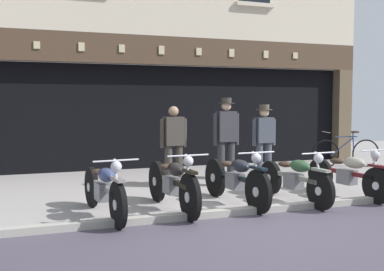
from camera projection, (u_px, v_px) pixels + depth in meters
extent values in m
cube|color=#9C9692|center=(162.00, 171.00, 11.50)|extent=(23.51, 10.00, 0.08)
cube|color=#A8A398|center=(254.00, 213.00, 6.89)|extent=(23.51, 0.16, 0.18)
cube|color=black|center=(140.00, 115.00, 13.57)|extent=(10.59, 4.00, 2.60)
cube|color=brown|center=(341.00, 115.00, 13.47)|extent=(0.44, 0.36, 2.60)
cube|color=black|center=(156.00, 112.00, 11.92)|extent=(10.13, 0.03, 2.18)
cube|color=#483526|center=(160.00, 51.00, 11.40)|extent=(11.51, 0.24, 0.70)
cube|color=#C6B789|center=(37.00, 45.00, 10.29)|extent=(0.14, 0.03, 0.16)
cube|color=#C6B789|center=(81.00, 47.00, 10.62)|extent=(0.14, 0.03, 0.20)
cube|color=#C6B789|center=(122.00, 48.00, 10.94)|extent=(0.14, 0.03, 0.19)
cube|color=#C6B789|center=(162.00, 50.00, 11.28)|extent=(0.14, 0.03, 0.21)
cube|color=#C6B789|center=(199.00, 52.00, 11.61)|extent=(0.14, 0.03, 0.18)
cube|color=#C6B789|center=(232.00, 53.00, 11.92)|extent=(0.14, 0.03, 0.20)
cube|color=#C6B789|center=(266.00, 54.00, 12.27)|extent=(0.14, 0.03, 0.19)
cube|color=#C6B789|center=(295.00, 56.00, 12.58)|extent=(0.14, 0.03, 0.17)
cube|color=beige|center=(255.00, 5.00, 12.03)|extent=(1.10, 0.12, 0.10)
cylinder|color=black|center=(118.00, 205.00, 6.04)|extent=(0.14, 0.64, 0.63)
cylinder|color=silver|center=(118.00, 205.00, 6.04)|extent=(0.11, 0.15, 0.14)
cylinder|color=black|center=(92.00, 187.00, 7.33)|extent=(0.15, 0.64, 0.63)
cylinder|color=silver|center=(92.00, 187.00, 7.33)|extent=(0.12, 0.15, 0.14)
cube|color=gray|center=(103.00, 187.00, 6.68)|extent=(0.21, 1.32, 0.07)
cube|color=slate|center=(103.00, 192.00, 6.68)|extent=(0.23, 0.34, 0.26)
ellipsoid|color=navy|center=(106.00, 175.00, 6.51)|extent=(0.27, 0.48, 0.20)
ellipsoid|color=#38281E|center=(99.00, 172.00, 6.90)|extent=(0.23, 0.32, 0.10)
cube|color=gray|center=(118.00, 180.00, 6.02)|extent=(0.14, 0.37, 0.04)
sphere|color=silver|center=(116.00, 167.00, 6.06)|extent=(0.15, 0.15, 0.15)
cylinder|color=silver|center=(116.00, 161.00, 6.06)|extent=(0.62, 0.09, 0.02)
cylinder|color=silver|center=(117.00, 183.00, 6.06)|extent=(0.06, 0.24, 0.62)
cylinder|color=black|center=(190.00, 197.00, 6.43)|extent=(0.11, 0.68, 0.68)
cylinder|color=silver|center=(190.00, 197.00, 6.43)|extent=(0.11, 0.15, 0.15)
cylinder|color=black|center=(157.00, 181.00, 7.74)|extent=(0.12, 0.68, 0.68)
cylinder|color=silver|center=(157.00, 181.00, 7.74)|extent=(0.12, 0.15, 0.15)
cube|color=black|center=(172.00, 181.00, 7.07)|extent=(0.14, 1.32, 0.07)
cube|color=slate|center=(172.00, 185.00, 7.08)|extent=(0.22, 0.33, 0.26)
ellipsoid|color=black|center=(176.00, 169.00, 6.90)|extent=(0.24, 0.47, 0.20)
ellipsoid|color=#38281E|center=(166.00, 167.00, 7.30)|extent=(0.22, 0.31, 0.10)
cube|color=black|center=(190.00, 172.00, 6.40)|extent=(0.12, 0.36, 0.04)
sphere|color=silver|center=(188.00, 161.00, 6.44)|extent=(0.15, 0.15, 0.15)
cylinder|color=silver|center=(188.00, 155.00, 6.44)|extent=(0.62, 0.06, 0.02)
cylinder|color=silver|center=(189.00, 176.00, 6.44)|extent=(0.05, 0.28, 0.60)
cylinder|color=black|center=(258.00, 192.00, 6.83)|extent=(0.11, 0.67, 0.67)
cylinder|color=silver|center=(258.00, 192.00, 6.83)|extent=(0.11, 0.15, 0.15)
cylinder|color=black|center=(215.00, 178.00, 8.14)|extent=(0.12, 0.67, 0.67)
cylinder|color=silver|center=(215.00, 178.00, 8.14)|extent=(0.12, 0.15, 0.15)
cube|color=black|center=(235.00, 177.00, 7.48)|extent=(0.15, 1.31, 0.07)
cube|color=slate|center=(235.00, 181.00, 7.48)|extent=(0.22, 0.33, 0.26)
ellipsoid|color=black|center=(240.00, 166.00, 7.31)|extent=(0.25, 0.47, 0.20)
ellipsoid|color=#38281E|center=(227.00, 164.00, 7.70)|extent=(0.22, 0.31, 0.10)
cube|color=black|center=(258.00, 168.00, 6.81)|extent=(0.12, 0.37, 0.04)
sphere|color=silver|center=(256.00, 158.00, 6.85)|extent=(0.15, 0.15, 0.15)
cylinder|color=silver|center=(256.00, 153.00, 6.85)|extent=(0.62, 0.06, 0.02)
cylinder|color=silver|center=(257.00, 172.00, 6.85)|extent=(0.05, 0.29, 0.60)
cylinder|color=black|center=(320.00, 191.00, 7.07)|extent=(0.11, 0.61, 0.61)
cylinder|color=silver|center=(320.00, 191.00, 7.07)|extent=(0.11, 0.14, 0.13)
cylinder|color=black|center=(270.00, 178.00, 8.33)|extent=(0.12, 0.61, 0.61)
cylinder|color=silver|center=(270.00, 178.00, 8.33)|extent=(0.12, 0.14, 0.13)
cube|color=gray|center=(293.00, 177.00, 7.69)|extent=(0.15, 1.27, 0.07)
cube|color=slate|center=(293.00, 181.00, 7.69)|extent=(0.22, 0.33, 0.26)
ellipsoid|color=#294C2E|center=(300.00, 166.00, 7.52)|extent=(0.25, 0.47, 0.20)
ellipsoid|color=#38281E|center=(285.00, 164.00, 7.90)|extent=(0.22, 0.31, 0.10)
cube|color=gray|center=(321.00, 170.00, 7.05)|extent=(0.12, 0.37, 0.04)
sphere|color=silver|center=(318.00, 158.00, 7.09)|extent=(0.15, 0.15, 0.15)
cylinder|color=silver|center=(319.00, 153.00, 7.08)|extent=(0.62, 0.06, 0.02)
cylinder|color=silver|center=(319.00, 172.00, 7.08)|extent=(0.05, 0.24, 0.62)
cylinder|color=black|center=(378.00, 186.00, 7.51)|extent=(0.13, 0.61, 0.61)
cylinder|color=silver|center=(378.00, 186.00, 7.51)|extent=(0.11, 0.14, 0.13)
cylinder|color=black|center=(320.00, 174.00, 8.73)|extent=(0.14, 0.61, 0.61)
cylinder|color=silver|center=(320.00, 174.00, 8.73)|extent=(0.12, 0.14, 0.13)
cube|color=#56161B|center=(347.00, 173.00, 8.11)|extent=(0.20, 1.25, 0.07)
cube|color=slate|center=(347.00, 177.00, 8.11)|extent=(0.23, 0.34, 0.26)
ellipsoid|color=#A49D8B|center=(354.00, 163.00, 7.95)|extent=(0.27, 0.48, 0.20)
ellipsoid|color=#38281E|center=(337.00, 161.00, 8.32)|extent=(0.23, 0.32, 0.10)
cube|color=#56161B|center=(378.00, 166.00, 7.48)|extent=(0.14, 0.37, 0.04)
sphere|color=silver|center=(375.00, 155.00, 7.53)|extent=(0.15, 0.15, 0.15)
cylinder|color=silver|center=(376.00, 150.00, 7.52)|extent=(0.62, 0.09, 0.02)
cylinder|color=silver|center=(376.00, 168.00, 7.52)|extent=(0.07, 0.28, 0.60)
cylinder|color=#38332D|center=(179.00, 165.00, 9.08)|extent=(0.15, 0.15, 0.84)
cylinder|color=#38332D|center=(169.00, 166.00, 8.99)|extent=(0.15, 0.15, 0.84)
cube|color=#38332D|center=(174.00, 131.00, 8.98)|extent=(0.40, 0.25, 0.56)
cube|color=silver|center=(171.00, 127.00, 9.08)|extent=(0.14, 0.03, 0.31)
cube|color=navy|center=(171.00, 128.00, 9.10)|extent=(0.05, 0.02, 0.29)
cylinder|color=#38332D|center=(185.00, 133.00, 9.09)|extent=(0.09, 0.09, 0.56)
cylinder|color=#38332D|center=(162.00, 134.00, 8.89)|extent=(0.09, 0.09, 0.56)
sphere|color=#9E7A5B|center=(174.00, 111.00, 8.96)|extent=(0.20, 0.20, 0.20)
cylinder|color=#2D2D33|center=(231.00, 163.00, 9.19)|extent=(0.15, 0.15, 0.91)
cylinder|color=#2D2D33|center=(221.00, 164.00, 9.11)|extent=(0.15, 0.15, 0.91)
cube|color=#2D2D33|center=(226.00, 126.00, 9.10)|extent=(0.39, 0.24, 0.60)
cube|color=silver|center=(224.00, 123.00, 9.20)|extent=(0.14, 0.03, 0.34)
cube|color=brown|center=(223.00, 123.00, 9.21)|extent=(0.05, 0.01, 0.31)
cylinder|color=#2D2D33|center=(237.00, 129.00, 9.19)|extent=(0.09, 0.09, 0.63)
cylinder|color=#2D2D33|center=(215.00, 129.00, 9.01)|extent=(0.09, 0.09, 0.63)
sphere|color=beige|center=(226.00, 106.00, 9.07)|extent=(0.19, 0.19, 0.19)
cylinder|color=#332D28|center=(226.00, 103.00, 9.06)|extent=(0.33, 0.33, 0.01)
cylinder|color=#332D28|center=(226.00, 100.00, 9.06)|extent=(0.20, 0.20, 0.11)
cylinder|color=#3D424C|center=(268.00, 160.00, 9.94)|extent=(0.15, 0.15, 0.82)
cylinder|color=#3D424C|center=(259.00, 161.00, 9.86)|extent=(0.15, 0.15, 0.82)
cube|color=#3D424C|center=(264.00, 130.00, 9.85)|extent=(0.39, 0.23, 0.54)
cube|color=silver|center=(261.00, 127.00, 9.96)|extent=(0.14, 0.02, 0.30)
cube|color=#47234C|center=(261.00, 127.00, 9.97)|extent=(0.05, 0.01, 0.28)
cylinder|color=#3D424C|center=(273.00, 132.00, 9.94)|extent=(0.09, 0.09, 0.56)
cylinder|color=#3D424C|center=(254.00, 133.00, 9.77)|extent=(0.09, 0.09, 0.56)
sphere|color=beige|center=(264.00, 112.00, 9.83)|extent=(0.20, 0.20, 0.20)
cylinder|color=#4C4238|center=(264.00, 110.00, 9.82)|extent=(0.34, 0.34, 0.01)
cylinder|color=#4C4238|center=(264.00, 107.00, 9.82)|extent=(0.21, 0.21, 0.11)
cube|color=silver|center=(216.00, 98.00, 12.31)|extent=(0.68, 0.02, 1.12)
cube|color=#232328|center=(217.00, 81.00, 12.26)|extent=(0.68, 0.01, 0.20)
torus|color=black|center=(326.00, 154.00, 11.81)|extent=(0.72, 0.22, 0.73)
torus|color=black|center=(366.00, 153.00, 11.92)|extent=(0.72, 0.22, 0.73)
cylinder|color=navy|center=(342.00, 147.00, 11.84)|extent=(0.60, 0.18, 0.49)
cylinder|color=navy|center=(346.00, 137.00, 11.83)|extent=(0.58, 0.18, 0.03)
cylinder|color=navy|center=(353.00, 142.00, 11.86)|extent=(0.07, 0.04, 0.52)
ellipsoid|color=#332319|center=(355.00, 132.00, 11.85)|extent=(0.26, 0.18, 0.06)
cylinder|color=silver|center=(326.00, 132.00, 11.77)|extent=(0.14, 0.49, 0.02)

